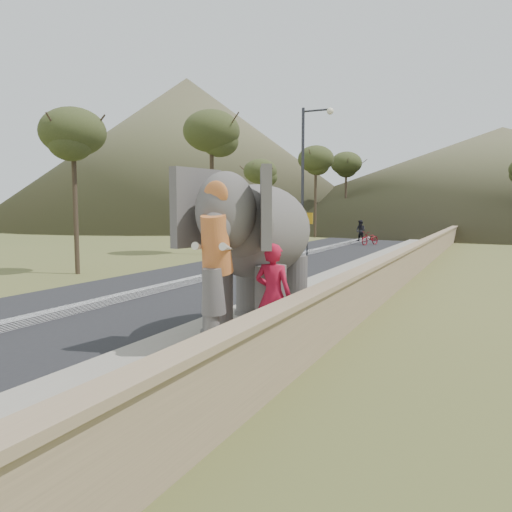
{
  "coord_description": "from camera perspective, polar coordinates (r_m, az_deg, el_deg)",
  "views": [
    {
      "loc": [
        4.5,
        -9.84,
        2.67
      ],
      "look_at": [
        0.2,
        -0.83,
        1.7
      ],
      "focal_mm": 35.0,
      "sensor_mm": 36.0,
      "label": 1
    }
  ],
  "objects": [
    {
      "name": "elephant_and_man",
      "position": [
        10.57,
        0.32,
        0.42
      ],
      "size": [
        2.77,
        4.64,
        3.17
      ],
      "color": "#65605C",
      "rests_on": "ground"
    },
    {
      "name": "hill_left",
      "position": [
        77.98,
        -7.83,
        11.64
      ],
      "size": [
        60.0,
        60.0,
        22.0
      ],
      "primitive_type": "cone",
      "color": "brown",
      "rests_on": "ground"
    },
    {
      "name": "median",
      "position": [
        22.15,
        -0.06,
        -1.08
      ],
      "size": [
        0.35,
        120.0,
        0.22
      ],
      "primitive_type": "cube",
      "color": "black",
      "rests_on": "ground"
    },
    {
      "name": "signboard",
      "position": [
        26.78,
        5.88,
        3.33
      ],
      "size": [
        0.6,
        0.08,
        2.4
      ],
      "color": "#2D2D33",
      "rests_on": "ground"
    },
    {
      "name": "trees",
      "position": [
        39.65,
        20.78,
        6.84
      ],
      "size": [
        47.43,
        43.18,
        9.09
      ],
      "color": "#473828",
      "rests_on": "ground"
    },
    {
      "name": "road",
      "position": [
        22.16,
        -0.06,
        -1.32
      ],
      "size": [
        7.0,
        120.0,
        0.03
      ],
      "primitive_type": "cube",
      "color": "black",
      "rests_on": "ground"
    },
    {
      "name": "ground",
      "position": [
        11.15,
        0.93,
        -8.31
      ],
      "size": [
        160.0,
        160.0,
        0.0
      ],
      "primitive_type": "plane",
      "color": "olive",
      "rests_on": "ground"
    },
    {
      "name": "motorcyclist",
      "position": [
        36.39,
        12.54,
        2.29
      ],
      "size": [
        1.79,
        1.98,
        1.78
      ],
      "color": "maroon",
      "rests_on": "ground"
    },
    {
      "name": "lamppost",
      "position": [
        27.45,
        5.98,
        10.13
      ],
      "size": [
        1.76,
        0.36,
        8.0
      ],
      "color": "#313237",
      "rests_on": "ground"
    },
    {
      "name": "parapet",
      "position": [
        20.16,
        17.25,
        -0.73
      ],
      "size": [
        0.3,
        120.0,
        1.1
      ],
      "primitive_type": "cube",
      "color": "tan",
      "rests_on": "ground"
    },
    {
      "name": "hill_far",
      "position": [
        79.96,
        26.13,
        8.1
      ],
      "size": [
        80.0,
        80.0,
        14.0
      ],
      "primitive_type": "cone",
      "color": "brown",
      "rests_on": "ground"
    },
    {
      "name": "walkway",
      "position": [
        20.51,
        12.65,
        -1.85
      ],
      "size": [
        3.0,
        120.0,
        0.15
      ],
      "primitive_type": "cube",
      "color": "#9E9687",
      "rests_on": "ground"
    }
  ]
}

